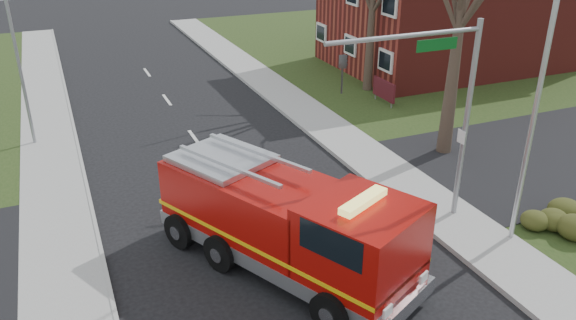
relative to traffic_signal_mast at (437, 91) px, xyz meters
name	(u,v)px	position (x,y,z in m)	size (l,w,h in m)	color
ground	(301,286)	(-5.21, -1.50, -4.71)	(120.00, 120.00, 0.00)	black
sidewalk_right	(475,237)	(0.99, -1.50, -4.63)	(2.40, 80.00, 0.15)	gray
brick_building	(454,9)	(13.79, 16.50, -1.05)	(15.40, 10.40, 7.25)	maroon
health_center_sign	(384,90)	(5.29, 11.00, -3.83)	(0.12, 2.00, 1.40)	#491118
hedge_corner	(567,221)	(3.79, -2.50, -4.13)	(2.80, 2.00, 0.90)	#303914
traffic_signal_mast	(437,91)	(0.00, 0.00, 0.00)	(5.29, 0.18, 6.80)	gray
streetlight_pole	(534,107)	(1.93, -2.00, -0.16)	(1.48, 0.16, 8.40)	#B7BABF
utility_pole_far	(20,69)	(-12.01, 12.50, -1.21)	(0.14, 0.14, 7.00)	gray
fire_engine	(287,225)	(-5.23, -0.49, -3.23)	(6.00, 8.47, 3.26)	#9B0B07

